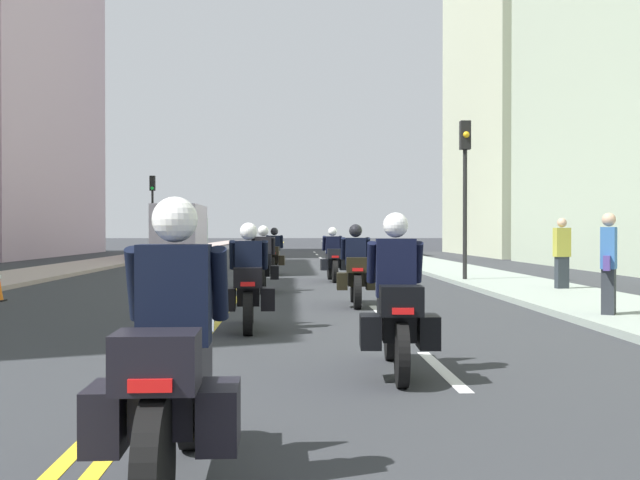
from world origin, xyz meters
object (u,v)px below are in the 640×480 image
Objects in this scene: pedestrian_0 at (562,254)px; pedestrian_1 at (609,265)px; motorcycle_4 at (263,265)px; traffic_light_far at (152,201)px; motorcycle_6 at (274,256)px; motorcycle_5 at (333,259)px; motorcycle_0 at (173,374)px; motorcycle_2 at (248,287)px; motorcycle_1 at (396,309)px; traffic_light_near at (465,171)px; motorcycle_3 at (356,273)px; parked_truck at (181,235)px.

pedestrian_1 is (-1.24, -5.81, -0.01)m from pedestrian_0.
traffic_light_far is (-6.79, 23.52, 2.42)m from motorcycle_4.
motorcycle_4 is 0.99× the size of motorcycle_6.
motorcycle_4 is 4.41m from motorcycle_5.
motorcycle_0 is 1.10× the size of motorcycle_2.
motorcycle_1 is 1.04× the size of motorcycle_6.
traffic_light_far is at bearing 120.95° from traffic_light_near.
traffic_light_far is at bearing 111.51° from pedestrian_0.
parked_truck is (-6.94, 25.42, 0.62)m from motorcycle_3.
parked_truck reaches higher than motorcycle_2.
motorcycle_6 is 1.21× the size of pedestrian_1.
traffic_light_far is at bearing 109.74° from motorcycle_3.
traffic_light_far is 2.51× the size of pedestrian_0.
motorcycle_5 is (1.85, 18.73, -0.03)m from motorcycle_0.
motorcycle_2 is 0.46× the size of traffic_light_near.
motorcycle_0 is 1.06× the size of motorcycle_3.
parked_truck is at bearing 119.36° from traffic_light_near.
motorcycle_2 is (-1.70, 3.70, -0.03)m from motorcycle_1.
parked_truck is (-4.99, 21.68, 0.61)m from motorcycle_4.
motorcycle_6 reaches higher than motorcycle_5.
traffic_light_near reaches higher than traffic_light_far.
parked_truck is at bearing 96.59° from motorcycle_0.
parked_truck is (-5.08, 14.22, 0.63)m from motorcycle_6.
traffic_light_far is at bearing -128.12° from pedestrian_1.
motorcycle_3 is 26.36m from parked_truck.
pedestrian_1 is at bearing 6.39° from motorcycle_2.
traffic_light_near is (5.56, 2.92, 2.50)m from motorcycle_4.
motorcycle_1 is 4.08m from motorcycle_2.
motorcycle_1 reaches higher than motorcycle_3.
motorcycle_2 is 5.83m from pedestrian_1.
traffic_light_near is (5.51, 10.37, 2.52)m from motorcycle_2.
pedestrian_0 is (7.01, 14.00, 0.25)m from motorcycle_0.
parked_truck is at bearing 112.44° from motorcycle_6.
motorcycle_6 is at bearing -70.32° from parked_truck.
parked_truck is at bearing -45.60° from traffic_light_far.
traffic_light_near is at bearing -36.94° from motorcycle_6.
motorcycle_5 is 4.58m from traffic_light_near.
motorcycle_2 is 1.17× the size of pedestrian_0.
motorcycle_0 reaches higher than motorcycle_4.
parked_truck is (-10.80, 28.25, 0.36)m from pedestrian_1.
motorcycle_6 is 0.48× the size of traffic_light_far.
traffic_light_near is at bearing -18.31° from motorcycle_5.
pedestrian_1 is (3.92, -10.55, 0.27)m from motorcycle_5.
motorcycle_3 is 7.72m from motorcycle_5.
motorcycle_4 is at bearing -117.69° from motorcycle_5.
pedestrian_1 is at bearing -110.26° from pedestrian_0.
motorcycle_1 is 1.05× the size of motorcycle_4.
motorcycle_4 reaches higher than motorcycle_5.
pedestrian_1 reaches higher than motorcycle_3.
motorcycle_1 reaches higher than motorcycle_6.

